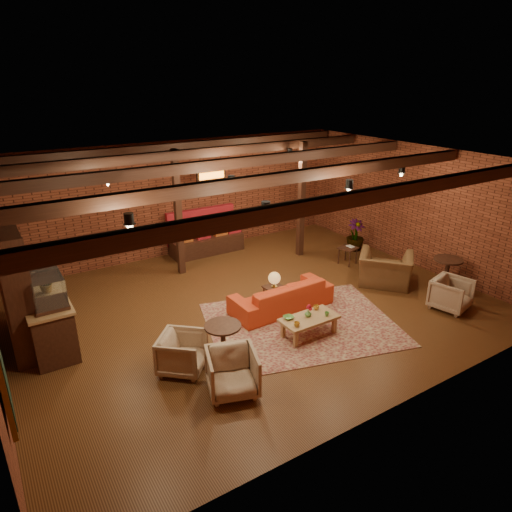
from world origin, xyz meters
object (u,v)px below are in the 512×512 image
coffee_table (309,319)px  plant_tall (358,205)px  round_table_left (223,336)px  armchair_a (182,351)px  armchair_far (451,293)px  sofa (281,295)px  round_table_right (447,269)px  armchair_b (232,370)px  armchair_right (386,264)px  side_table_book (348,249)px  side_table_lamp (274,281)px

coffee_table → plant_tall: bearing=36.5°
coffee_table → round_table_left: 1.81m
armchair_a → armchair_far: bearing=-58.4°
sofa → round_table_right: round_table_right is taller
armchair_far → armchair_b: bearing=165.1°
coffee_table → armchair_b: bearing=-161.2°
coffee_table → armchair_far: (3.35, -0.78, 0.03)m
coffee_table → sofa: bearing=81.5°
armchair_b → armchair_right: (5.20, 1.61, 0.13)m
armchair_right → round_table_left: bearing=57.7°
round_table_left → round_table_right: 5.92m
armchair_a → armchair_b: size_ratio=0.94×
round_table_left → armchair_a: size_ratio=0.90×
sofa → plant_tall: 4.48m
armchair_right → round_table_right: bearing=-173.4°
round_table_left → side_table_book: (5.01, 2.17, -0.03)m
sofa → round_table_right: size_ratio=2.92×
armchair_b → plant_tall: size_ratio=0.29×
armchair_b → plant_tall: bearing=49.5°
coffee_table → round_table_left: bearing=174.1°
armchair_right → armchair_b: bearing=66.7°
sofa → armchair_right: size_ratio=1.85×
coffee_table → round_table_left: round_table_left is taller
armchair_right → round_table_right: armchair_right is taller
armchair_b → round_table_right: size_ratio=1.04×
sofa → armchair_right: bearing=173.1°
armchair_a → side_table_lamp: bearing=-26.4°
round_table_right → plant_tall: plant_tall is taller
side_table_lamp → armchair_a: side_table_lamp is taller
side_table_book → plant_tall: 1.47m
armchair_far → side_table_book: bearing=78.4°
armchair_b → side_table_book: size_ratio=1.55×
sofa → armchair_a: size_ratio=2.98×
armchair_b → plant_tall: (6.24, 3.76, 0.97)m
armchair_a → plant_tall: plant_tall is taller
armchair_b → armchair_far: bearing=17.8°
armchair_right → armchair_far: armchair_right is taller
coffee_table → side_table_book: bearing=36.4°
coffee_table → round_table_right: round_table_right is taller
round_table_right → round_table_left: bearing=177.5°
round_table_left → plant_tall: (5.92, 2.85, 0.91)m
side_table_lamp → armchair_far: side_table_lamp is taller
armchair_b → sofa: bearing=58.0°
side_table_book → round_table_right: bearing=-69.5°
coffee_table → round_table_right: bearing=-1.0°
round_table_left → armchair_far: armchair_far is taller
sofa → armchair_b: armchair_b is taller
side_table_lamp → round_table_right: side_table_lamp is taller
coffee_table → round_table_right: (4.12, -0.07, 0.17)m
armchair_b → round_table_right: (6.24, 0.65, 0.12)m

